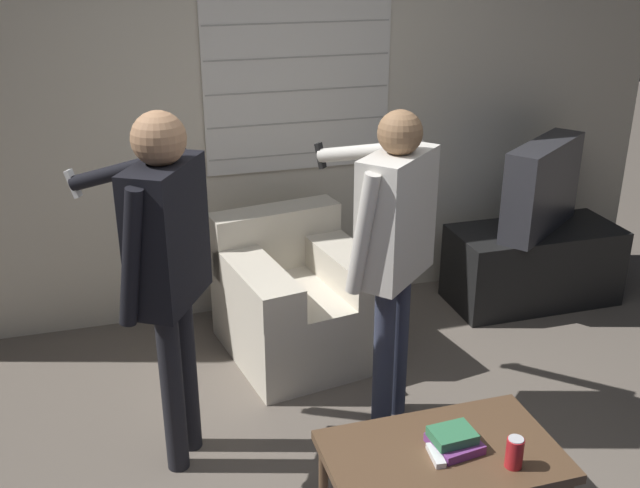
% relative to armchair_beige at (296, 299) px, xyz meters
% --- Properties ---
extents(wall_back, '(5.20, 0.08, 2.55)m').
position_rel_armchair_beige_xyz_m(wall_back, '(0.02, 0.63, 0.96)').
color(wall_back, beige).
rests_on(wall_back, ground_plane).
extents(armchair_beige, '(0.91, 0.98, 0.78)m').
position_rel_armchair_beige_xyz_m(armchair_beige, '(0.00, 0.00, 0.00)').
color(armchair_beige, beige).
rests_on(armchair_beige, ground_plane).
extents(coffee_table, '(0.91, 0.55, 0.42)m').
position_rel_armchair_beige_xyz_m(coffee_table, '(0.17, -1.61, 0.06)').
color(coffee_table, brown).
rests_on(coffee_table, ground_plane).
extents(tv_stand, '(1.09, 0.50, 0.51)m').
position_rel_armchair_beige_xyz_m(tv_stand, '(1.65, 0.16, -0.07)').
color(tv_stand, black).
rests_on(tv_stand, ground_plane).
extents(tv, '(0.75, 0.63, 0.57)m').
position_rel_armchair_beige_xyz_m(tv, '(1.65, 0.17, 0.47)').
color(tv, '#2D2D33').
rests_on(tv, tv_stand).
extents(person_left_standing, '(0.59, 0.77, 1.64)m').
position_rel_armchair_beige_xyz_m(person_left_standing, '(-0.76, -0.80, 0.72)').
color(person_left_standing, black).
rests_on(person_left_standing, ground_plane).
extents(person_right_standing, '(0.52, 0.83, 1.58)m').
position_rel_armchair_beige_xyz_m(person_right_standing, '(0.26, -0.79, 0.68)').
color(person_right_standing, '#33384C').
rests_on(person_right_standing, ground_plane).
extents(book_stack, '(0.20, 0.20, 0.08)m').
position_rel_armchair_beige_xyz_m(book_stack, '(0.22, -1.60, 0.13)').
color(book_stack, '#75387F').
rests_on(book_stack, coffee_table).
extents(soda_can, '(0.07, 0.07, 0.13)m').
position_rel_armchair_beige_xyz_m(soda_can, '(0.38, -1.76, 0.16)').
color(soda_can, red).
rests_on(soda_can, coffee_table).
extents(spare_remote, '(0.05, 0.13, 0.02)m').
position_rel_armchair_beige_xyz_m(spare_remote, '(0.13, -1.64, 0.11)').
color(spare_remote, white).
rests_on(spare_remote, coffee_table).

